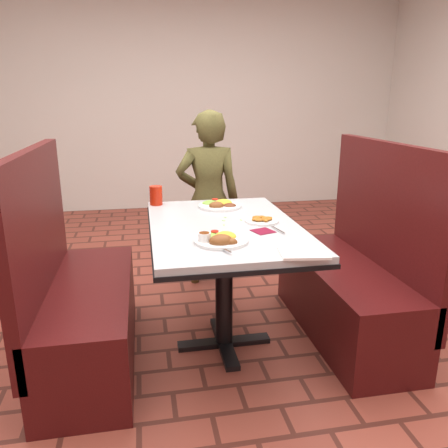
{
  "coord_description": "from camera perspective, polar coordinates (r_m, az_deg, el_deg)",
  "views": [
    {
      "loc": [
        -0.43,
        -2.26,
        1.42
      ],
      "look_at": [
        0.0,
        0.0,
        0.75
      ],
      "focal_mm": 35.0,
      "sensor_mm": 36.0,
      "label": 1
    }
  ],
  "objects": [
    {
      "name": "near_dinner_plate",
      "position": [
        2.08,
        -0.52,
        -1.68
      ],
      "size": [
        0.26,
        0.26,
        0.08
      ],
      "rotation": [
        0.0,
        0.0,
        -0.0
      ],
      "color": "white",
      "rests_on": "dining_table"
    },
    {
      "name": "paper_napkin",
      "position": [
        1.97,
        10.38,
        -3.74
      ],
      "size": [
        0.23,
        0.18,
        0.01
      ],
      "primitive_type": "cube",
      "rotation": [
        0.0,
        0.0,
        -0.13
      ],
      "color": "white",
      "rests_on": "dining_table"
    },
    {
      "name": "lettuce_shreds",
      "position": [
        2.46,
        0.66,
        0.45
      ],
      "size": [
        0.28,
        0.32,
        0.0
      ],
      "primitive_type": null,
      "color": "#84C74F",
      "rests_on": "dining_table"
    },
    {
      "name": "plantain_plate",
      "position": [
        2.44,
        4.96,
        0.52
      ],
      "size": [
        0.19,
        0.19,
        0.03
      ],
      "rotation": [
        0.0,
        0.0,
        0.22
      ],
      "color": "white",
      "rests_on": "dining_table"
    },
    {
      "name": "booth_bench_left",
      "position": [
        2.54,
        -18.31,
        -10.11
      ],
      "size": [
        0.47,
        1.2,
        1.17
      ],
      "color": "#4A1111",
      "rests_on": "ground"
    },
    {
      "name": "dining_table",
      "position": [
        2.42,
        0.0,
        -2.18
      ],
      "size": [
        0.81,
        1.21,
        0.75
      ],
      "color": "silver",
      "rests_on": "ground"
    },
    {
      "name": "knife_utensil",
      "position": [
        2.0,
        -0.5,
        -3.03
      ],
      "size": [
        0.08,
        0.17,
        0.0
      ],
      "primitive_type": "cube",
      "rotation": [
        0.0,
        0.0,
        0.38
      ],
      "color": "silver",
      "rests_on": "dining_table"
    },
    {
      "name": "red_tumbler",
      "position": [
        2.85,
        -8.87,
        3.71
      ],
      "size": [
        0.08,
        0.08,
        0.12
      ],
      "primitive_type": "cylinder",
      "color": "red",
      "rests_on": "dining_table"
    },
    {
      "name": "diner_person",
      "position": [
        3.35,
        -2.06,
        3.23
      ],
      "size": [
        0.5,
        0.34,
        1.34
      ],
      "primitive_type": "imported",
      "rotation": [
        0.0,
        0.0,
        3.09
      ],
      "color": "brown",
      "rests_on": "ground"
    },
    {
      "name": "maroon_napkin",
      "position": [
        2.27,
        5.12,
        -0.94
      ],
      "size": [
        0.13,
        0.13,
        0.0
      ],
      "primitive_type": "cube",
      "rotation": [
        0.0,
        0.0,
        0.33
      ],
      "color": "maroon",
      "rests_on": "dining_table"
    },
    {
      "name": "booth_bench_right",
      "position": [
        2.79,
        16.46,
        -7.47
      ],
      "size": [
        0.47,
        1.2,
        1.17
      ],
      "color": "#4A1111",
      "rests_on": "ground"
    },
    {
      "name": "far_dinner_plate",
      "position": [
        2.77,
        -0.56,
        2.75
      ],
      "size": [
        0.27,
        0.27,
        0.07
      ],
      "rotation": [
        0.0,
        0.0,
        -0.22
      ],
      "color": "white",
      "rests_on": "dining_table"
    },
    {
      "name": "spoon_utensil",
      "position": [
        2.29,
        7.06,
        -0.75
      ],
      "size": [
        0.04,
        0.14,
        0.0
      ],
      "primitive_type": "cube",
      "rotation": [
        0.0,
        0.0,
        0.2
      ],
      "color": "silver",
      "rests_on": "dining_table"
    },
    {
      "name": "fork_utensil",
      "position": [
        2.05,
        -1.79,
        -2.55
      ],
      "size": [
        0.04,
        0.14,
        0.0
      ],
      "primitive_type": "cube",
      "rotation": [
        0.0,
        0.0,
        -0.2
      ],
      "color": "silver",
      "rests_on": "dining_table"
    }
  ]
}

